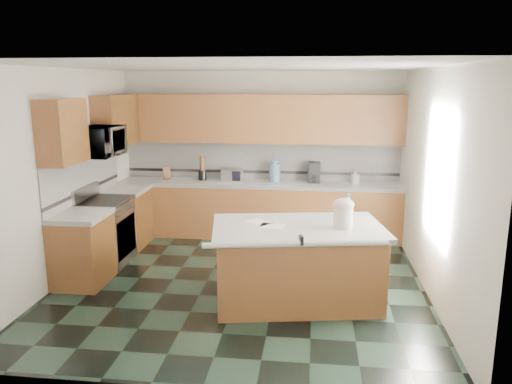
# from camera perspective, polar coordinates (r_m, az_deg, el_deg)

# --- Properties ---
(floor) EXTENTS (4.60, 4.60, 0.00)m
(floor) POSITION_cam_1_polar(r_m,az_deg,el_deg) (6.53, -1.69, -10.28)
(floor) COLOR black
(floor) RESTS_ON ground
(ceiling) EXTENTS (4.60, 4.60, 0.00)m
(ceiling) POSITION_cam_1_polar(r_m,az_deg,el_deg) (6.02, -1.86, 14.14)
(ceiling) COLOR white
(ceiling) RESTS_ON ground
(wall_back) EXTENTS (4.60, 0.04, 2.70)m
(wall_back) POSITION_cam_1_polar(r_m,az_deg,el_deg) (8.40, 0.54, 4.45)
(wall_back) COLOR white
(wall_back) RESTS_ON ground
(wall_front) EXTENTS (4.60, 0.04, 2.70)m
(wall_front) POSITION_cam_1_polar(r_m,az_deg,el_deg) (3.92, -6.73, -5.06)
(wall_front) COLOR white
(wall_front) RESTS_ON ground
(wall_left) EXTENTS (0.04, 4.60, 2.70)m
(wall_left) POSITION_cam_1_polar(r_m,az_deg,el_deg) (6.86, -21.32, 1.76)
(wall_left) COLOR white
(wall_left) RESTS_ON ground
(wall_right) EXTENTS (0.04, 4.60, 2.70)m
(wall_right) POSITION_cam_1_polar(r_m,az_deg,el_deg) (6.24, 19.83, 0.87)
(wall_right) COLOR white
(wall_right) RESTS_ON ground
(back_base_cab) EXTENTS (4.60, 0.60, 0.86)m
(back_base_cab) POSITION_cam_1_polar(r_m,az_deg,el_deg) (8.27, 0.29, -2.18)
(back_base_cab) COLOR #331D0A
(back_base_cab) RESTS_ON ground
(back_countertop) EXTENTS (4.60, 0.64, 0.06)m
(back_countertop) POSITION_cam_1_polar(r_m,az_deg,el_deg) (8.17, 0.29, 0.94)
(back_countertop) COLOR white
(back_countertop) RESTS_ON back_base_cab
(back_upper_cab) EXTENTS (4.60, 0.33, 0.78)m
(back_upper_cab) POSITION_cam_1_polar(r_m,az_deg,el_deg) (8.16, 0.41, 8.37)
(back_upper_cab) COLOR #331D0A
(back_upper_cab) RESTS_ON wall_back
(back_backsplash) EXTENTS (4.60, 0.02, 0.63)m
(back_backsplash) POSITION_cam_1_polar(r_m,az_deg,el_deg) (8.39, 0.51, 3.64)
(back_backsplash) COLOR silver
(back_backsplash) RESTS_ON back_countertop
(back_accent_band) EXTENTS (4.60, 0.01, 0.05)m
(back_accent_band) POSITION_cam_1_polar(r_m,az_deg,el_deg) (8.41, 0.50, 2.32)
(back_accent_band) COLOR black
(back_accent_band) RESTS_ON back_countertop
(left_base_cab_rear) EXTENTS (0.60, 0.82, 0.86)m
(left_base_cab_rear) POSITION_cam_1_polar(r_m,az_deg,el_deg) (8.07, -14.56, -2.97)
(left_base_cab_rear) COLOR #331D0A
(left_base_cab_rear) RESTS_ON ground
(left_counter_rear) EXTENTS (0.64, 0.82, 0.06)m
(left_counter_rear) POSITION_cam_1_polar(r_m,az_deg,el_deg) (7.97, -14.74, 0.22)
(left_counter_rear) COLOR white
(left_counter_rear) RESTS_ON left_base_cab_rear
(left_base_cab_front) EXTENTS (0.60, 0.72, 0.86)m
(left_base_cab_front) POSITION_cam_1_polar(r_m,az_deg,el_deg) (6.73, -19.23, -6.37)
(left_base_cab_front) COLOR #331D0A
(left_base_cab_front) RESTS_ON ground
(left_counter_front) EXTENTS (0.64, 0.72, 0.06)m
(left_counter_front) POSITION_cam_1_polar(r_m,az_deg,el_deg) (6.60, -19.51, -2.58)
(left_counter_front) COLOR white
(left_counter_front) RESTS_ON left_base_cab_front
(left_backsplash) EXTENTS (0.02, 2.30, 0.63)m
(left_backsplash) POSITION_cam_1_polar(r_m,az_deg,el_deg) (7.35, -19.06, 1.69)
(left_backsplash) COLOR silver
(left_backsplash) RESTS_ON wall_left
(left_accent_band) EXTENTS (0.01, 2.30, 0.05)m
(left_accent_band) POSITION_cam_1_polar(r_m,az_deg,el_deg) (7.38, -18.91, 0.20)
(left_accent_band) COLOR black
(left_accent_band) RESTS_ON wall_left
(left_upper_cab_rear) EXTENTS (0.33, 1.09, 0.78)m
(left_upper_cab_rear) POSITION_cam_1_polar(r_m,az_deg,el_deg) (7.99, -15.72, 7.83)
(left_upper_cab_rear) COLOR #331D0A
(left_upper_cab_rear) RESTS_ON wall_left
(left_upper_cab_front) EXTENTS (0.33, 0.72, 0.78)m
(left_upper_cab_front) POSITION_cam_1_polar(r_m,az_deg,el_deg) (6.49, -21.26, 6.47)
(left_upper_cab_front) COLOR #331D0A
(left_upper_cab_front) RESTS_ON wall_left
(range_body) EXTENTS (0.60, 0.76, 0.88)m
(range_body) POSITION_cam_1_polar(r_m,az_deg,el_deg) (7.37, -16.76, -4.50)
(range_body) COLOR #B7B7BC
(range_body) RESTS_ON ground
(range_oven_door) EXTENTS (0.02, 0.68, 0.55)m
(range_oven_door) POSITION_cam_1_polar(r_m,az_deg,el_deg) (7.27, -14.63, -4.92)
(range_oven_door) COLOR black
(range_oven_door) RESTS_ON range_body
(range_cooktop) EXTENTS (0.62, 0.78, 0.04)m
(range_cooktop) POSITION_cam_1_polar(r_m,az_deg,el_deg) (7.25, -16.99, -1.02)
(range_cooktop) COLOR black
(range_cooktop) RESTS_ON range_body
(range_handle) EXTENTS (0.02, 0.66, 0.02)m
(range_handle) POSITION_cam_1_polar(r_m,az_deg,el_deg) (7.16, -14.57, -2.03)
(range_handle) COLOR #B7B7BC
(range_handle) RESTS_ON range_body
(range_backguard) EXTENTS (0.06, 0.76, 0.18)m
(range_backguard) POSITION_cam_1_polar(r_m,az_deg,el_deg) (7.33, -18.91, -0.04)
(range_backguard) COLOR #B7B7BC
(range_backguard) RESTS_ON range_body
(microwave) EXTENTS (0.50, 0.73, 0.41)m
(microwave) POSITION_cam_1_polar(r_m,az_deg,el_deg) (7.11, -17.41, 5.52)
(microwave) COLOR #B7B7BC
(microwave) RESTS_ON wall_left
(island_base) EXTENTS (1.98, 1.34, 0.86)m
(island_base) POSITION_cam_1_polar(r_m,az_deg,el_deg) (5.88, 4.73, -8.44)
(island_base) COLOR #331D0A
(island_base) RESTS_ON ground
(island_top) EXTENTS (2.10, 1.46, 0.06)m
(island_top) POSITION_cam_1_polar(r_m,az_deg,el_deg) (5.73, 4.82, -4.14)
(island_top) COLOR white
(island_top) RESTS_ON island_base
(island_bullnose) EXTENTS (1.92, 0.39, 0.06)m
(island_bullnose) POSITION_cam_1_polar(r_m,az_deg,el_deg) (5.18, 4.60, -5.95)
(island_bullnose) COLOR white
(island_bullnose) RESTS_ON island_base
(treat_jar) EXTENTS (0.28, 0.28, 0.23)m
(treat_jar) POSITION_cam_1_polar(r_m,az_deg,el_deg) (5.68, 9.92, -2.92)
(treat_jar) COLOR beige
(treat_jar) RESTS_ON island_top
(treat_jar_lid) EXTENTS (0.24, 0.24, 0.15)m
(treat_jar_lid) POSITION_cam_1_polar(r_m,az_deg,el_deg) (5.65, 9.98, -1.46)
(treat_jar_lid) COLOR beige
(treat_jar_lid) RESTS_ON treat_jar
(treat_jar_knob) EXTENTS (0.08, 0.03, 0.03)m
(treat_jar_knob) POSITION_cam_1_polar(r_m,az_deg,el_deg) (5.63, 10.00, -0.97)
(treat_jar_knob) COLOR tan
(treat_jar_knob) RESTS_ON treat_jar_lid
(treat_jar_knob_end_l) EXTENTS (0.04, 0.04, 0.04)m
(treat_jar_knob_end_l) POSITION_cam_1_polar(r_m,az_deg,el_deg) (5.63, 9.60, -0.96)
(treat_jar_knob_end_l) COLOR tan
(treat_jar_knob_end_l) RESTS_ON treat_jar_lid
(treat_jar_knob_end_r) EXTENTS (0.04, 0.04, 0.04)m
(treat_jar_knob_end_r) POSITION_cam_1_polar(r_m,az_deg,el_deg) (5.64, 10.39, -0.98)
(treat_jar_knob_end_r) COLOR tan
(treat_jar_knob_end_r) RESTS_ON treat_jar_lid
(soap_bottle_island) EXTENTS (0.15, 0.15, 0.32)m
(soap_bottle_island) POSITION_cam_1_polar(r_m,az_deg,el_deg) (5.99, 10.46, -1.67)
(soap_bottle_island) COLOR #3BAF96
(soap_bottle_island) RESTS_ON island_top
(paper_sheet_a) EXTENTS (0.31, 0.25, 0.00)m
(paper_sheet_a) POSITION_cam_1_polar(r_m,az_deg,el_deg) (5.69, 1.87, -3.90)
(paper_sheet_a) COLOR white
(paper_sheet_a) RESTS_ON island_top
(paper_sheet_b) EXTENTS (0.36, 0.35, 0.00)m
(paper_sheet_b) POSITION_cam_1_polar(r_m,az_deg,el_deg) (5.83, 0.32, -3.48)
(paper_sheet_b) COLOR white
(paper_sheet_b) RESTS_ON island_top
(clamp_body) EXTENTS (0.06, 0.11, 0.09)m
(clamp_body) POSITION_cam_1_polar(r_m,az_deg,el_deg) (5.19, 5.19, -5.47)
(clamp_body) COLOR black
(clamp_body) RESTS_ON island_top
(clamp_handle) EXTENTS (0.02, 0.07, 0.02)m
(clamp_handle) POSITION_cam_1_polar(r_m,az_deg,el_deg) (5.14, 5.16, -5.89)
(clamp_handle) COLOR black
(clamp_handle) RESTS_ON island_top
(knife_block) EXTENTS (0.16, 0.19, 0.23)m
(knife_block) POSITION_cam_1_polar(r_m,az_deg,el_deg) (8.50, -10.17, 2.14)
(knife_block) COLOR #472814
(knife_block) RESTS_ON back_countertop
(utensil_crock) EXTENTS (0.13, 0.13, 0.17)m
(utensil_crock) POSITION_cam_1_polar(r_m,az_deg,el_deg) (8.38, -6.15, 1.96)
(utensil_crock) COLOR black
(utensil_crock) RESTS_ON back_countertop
(utensil_bundle) EXTENTS (0.08, 0.08, 0.25)m
(utensil_bundle) POSITION_cam_1_polar(r_m,az_deg,el_deg) (8.34, -6.18, 3.36)
(utensil_bundle) COLOR #472814
(utensil_bundle) RESTS_ON utensil_crock
(toaster_oven) EXTENTS (0.37, 0.27, 0.20)m
(toaster_oven) POSITION_cam_1_polar(r_m,az_deg,el_deg) (8.25, -2.75, 1.97)
(toaster_oven) COLOR #B7B7BC
(toaster_oven) RESTS_ON back_countertop
(toaster_oven_door) EXTENTS (0.31, 0.01, 0.16)m
(toaster_oven_door) POSITION_cam_1_polar(r_m,az_deg,el_deg) (8.14, -2.88, 1.83)
(toaster_oven_door) COLOR black
(toaster_oven_door) RESTS_ON toaster_oven
(paper_towel) EXTENTS (0.12, 0.12, 0.28)m
(paper_towel) POSITION_cam_1_polar(r_m,az_deg,el_deg) (8.21, 2.15, 2.18)
(paper_towel) COLOR white
(paper_towel) RESTS_ON back_countertop
(paper_towel_base) EXTENTS (0.18, 0.18, 0.01)m
(paper_towel_base) POSITION_cam_1_polar(r_m,az_deg,el_deg) (8.23, 2.14, 1.29)
(paper_towel_base) COLOR #B7B7BC
(paper_towel_base) RESTS_ON back_countertop
(water_jug) EXTENTS (0.19, 0.19, 0.31)m
(water_jug) POSITION_cam_1_polar(r_m,az_deg,el_deg) (8.17, 2.16, 2.24)
(water_jug) COLOR #5776AA
(water_jug) RESTS_ON back_countertop
(water_jug_neck) EXTENTS (0.09, 0.09, 0.04)m
(water_jug_neck) POSITION_cam_1_polar(r_m,az_deg,el_deg) (8.14, 2.17, 3.46)
(water_jug_neck) COLOR #5776AA
(water_jug_neck) RESTS_ON water_jug
(coffee_maker) EXTENTS (0.20, 0.22, 0.34)m
(coffee_maker) POSITION_cam_1_polar(r_m,az_deg,el_deg) (8.16, 6.64, 2.26)
(coffee_maker) COLOR black
(coffee_maker) RESTS_ON back_countertop
(coffee_carafe) EXTENTS (0.14, 0.14, 0.14)m
(coffee_carafe) POSITION_cam_1_polar(r_m,az_deg,el_deg) (8.13, 6.62, 1.51)
(coffee_carafe) COLOR black
(coffee_carafe) RESTS_ON back_countertop
(soap_bottle_back) EXTENTS (0.13, 0.13, 0.23)m
(soap_bottle_back) POSITION_cam_1_polar(r_m,az_deg,el_deg) (8.17, 11.26, 1.72)
(soap_bottle_back) COLOR white
(soap_bottle_back) RESTS_ON back_countertop
(soap_back_cap) EXTENTS (0.02, 0.02, 0.03)m
(soap_back_cap) POSITION_cam_1_polar(r_m,az_deg,el_deg) (8.15, 11.30, 2.61)
(soap_back_cap) COLOR red
(soap_back_cap) RESTS_ON soap_bottle_back
(window_light_proxy) EXTENTS (0.02, 1.40, 1.10)m
(window_light_proxy) POSITION_cam_1_polar(r_m,az_deg,el_deg) (6.01, 20.08, 1.90)
(window_light_proxy) COLOR white
(window_light_proxy) RESTS_ON wall_right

